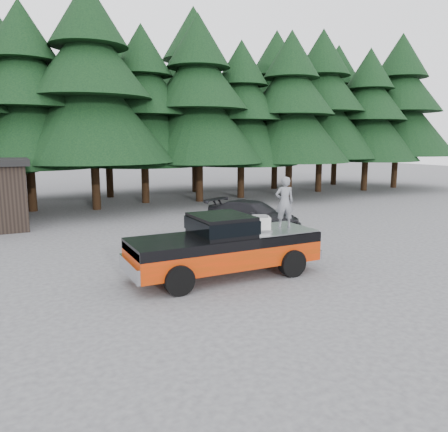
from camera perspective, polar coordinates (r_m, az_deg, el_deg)
name	(u,v)px	position (r m, az deg, el deg)	size (l,w,h in m)	color
ground	(214,270)	(14.25, -1.35, -7.00)	(120.00, 120.00, 0.00)	#454547
pickup_truck	(224,255)	(13.42, 0.02, -5.11)	(6.00, 2.04, 1.33)	red
truck_cab	(221,224)	(13.16, -0.37, -1.12)	(1.66, 1.90, 0.59)	black
air_compressor	(260,224)	(13.72, 4.71, -1.07)	(0.61, 0.51, 0.42)	silver
man_on_bed	(284,202)	(14.24, 7.91, 1.80)	(0.60, 0.40, 1.66)	slate
parked_car	(253,215)	(20.39, 3.82, 0.08)	(1.90, 4.68, 1.36)	black
treeline	(106,84)	(30.40, -15.20, 16.30)	(60.15, 16.05, 17.50)	black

